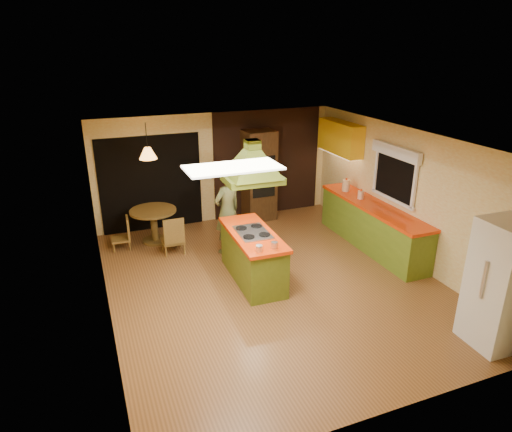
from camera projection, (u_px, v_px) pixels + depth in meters
name	position (u px, v px, depth m)	size (l,w,h in m)	color
ground	(273.00, 282.00, 8.03)	(6.50, 6.50, 0.00)	brown
room_walls	(274.00, 216.00, 7.58)	(5.50, 6.50, 6.50)	#F4E7AF
ceiling_plane	(275.00, 141.00, 7.13)	(6.50, 6.50, 0.00)	silver
brick_panel	(267.00, 163.00, 10.81)	(2.64, 0.03, 2.50)	#381E14
nook_opening	(151.00, 184.00, 9.94)	(2.20, 0.03, 2.10)	black
right_counter	(372.00, 226.00, 9.22)	(0.62, 3.05, 0.92)	olive
upper_cabinets	(340.00, 138.00, 10.11)	(0.34, 1.40, 0.70)	yellow
window_right	(395.00, 164.00, 8.66)	(0.12, 1.35, 1.06)	black
fluor_panel	(233.00, 167.00, 5.71)	(1.20, 0.60, 0.03)	white
kitchen_island	(253.00, 256.00, 7.97)	(0.77, 1.80, 0.91)	#5B6C1B
range_hood	(252.00, 155.00, 7.31)	(0.94, 0.69, 0.78)	#5D6F1B
man	(227.00, 211.00, 8.88)	(0.63, 0.41, 1.72)	#4B4F29
refrigerator	(504.00, 284.00, 6.13)	(0.75, 0.71, 1.82)	white
wall_oven	(259.00, 176.00, 10.52)	(0.72, 0.63, 2.09)	#452B16
dining_table	(154.00, 219.00, 9.45)	(0.95, 0.95, 0.72)	brown
chair_left	(120.00, 233.00, 9.18)	(0.37, 0.37, 0.67)	brown
chair_near	(172.00, 234.00, 9.01)	(0.43, 0.43, 0.78)	brown
pendant_lamp	(148.00, 153.00, 8.94)	(0.35, 0.35, 0.23)	#FF9E3F
canister_large	(346.00, 185.00, 9.84)	(0.17, 0.17, 0.24)	#FCEFCA
canister_medium	(347.00, 187.00, 9.83)	(0.12, 0.12, 0.17)	beige
canister_small	(361.00, 195.00, 9.36)	(0.13, 0.13, 0.17)	beige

